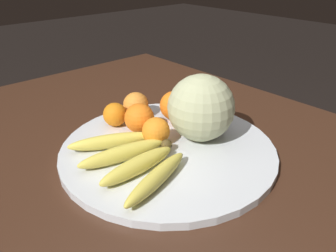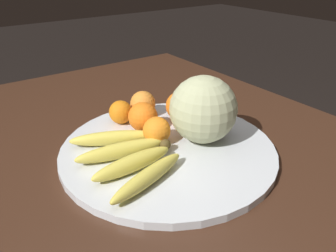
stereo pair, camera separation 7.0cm
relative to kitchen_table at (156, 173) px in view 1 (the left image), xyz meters
name	(u,v)px [view 1 (the left image)]	position (x,y,z in m)	size (l,w,h in m)	color
kitchen_table	(156,173)	(0.00, 0.00, 0.00)	(1.21, 0.91, 0.74)	#3D2316
fruit_bowl	(168,149)	(-0.08, 0.03, 0.12)	(0.47, 0.47, 0.02)	silver
melon	(201,108)	(-0.10, -0.05, 0.20)	(0.15, 0.15, 0.15)	#B2B789
banana_bunch	(132,158)	(-0.08, 0.13, 0.14)	(0.26, 0.20, 0.03)	#473819
orange_front_left	(139,118)	(0.02, 0.03, 0.16)	(0.07, 0.07, 0.07)	orange
orange_front_right	(136,105)	(0.09, -0.01, 0.16)	(0.07, 0.07, 0.07)	orange
orange_mid_center	(174,106)	(0.02, -0.08, 0.16)	(0.07, 0.07, 0.07)	orange
orange_back_left	(156,131)	(-0.05, 0.04, 0.16)	(0.06, 0.06, 0.06)	orange
orange_back_right	(115,115)	(0.08, 0.05, 0.15)	(0.06, 0.06, 0.06)	orange
produce_tag	(153,134)	(-0.01, 0.02, 0.13)	(0.09, 0.05, 0.00)	white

